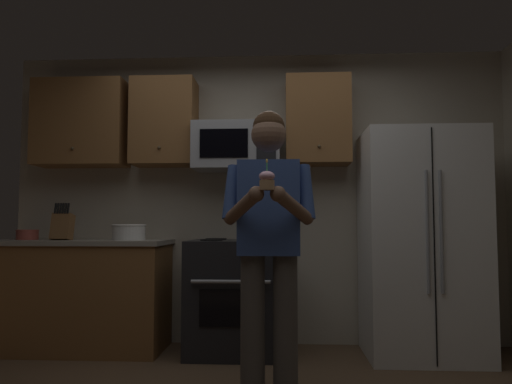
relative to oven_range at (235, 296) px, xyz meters
name	(u,v)px	position (x,y,z in m)	size (l,w,h in m)	color
wall_back	(256,197)	(0.15, 0.39, 0.84)	(4.40, 0.10, 2.60)	#B7AD99
oven_range	(235,296)	(0.00, 0.00, 0.00)	(0.76, 0.70, 0.93)	black
microwave	(237,147)	(0.00, 0.12, 1.26)	(0.74, 0.41, 0.40)	#9EA0A5
refrigerator	(420,243)	(1.50, -0.04, 0.44)	(0.90, 0.75, 1.80)	white
cabinet_row_upper	(173,123)	(-0.57, 0.17, 1.49)	(2.78, 0.36, 0.76)	brown
counter_left	(82,295)	(-1.30, 0.02, 0.00)	(1.44, 0.66, 0.92)	brown
knife_block	(62,226)	(-1.46, -0.03, 0.58)	(0.16, 0.15, 0.32)	brown
bowl_large_white	(129,232)	(-0.90, -0.01, 0.53)	(0.28, 0.28, 0.13)	white
bowl_small_colored	(27,234)	(-1.80, 0.05, 0.50)	(0.19, 0.19, 0.09)	#B24C3F
person	(269,233)	(0.31, -1.04, 0.53)	(0.60, 0.48, 1.76)	#4C4742
cupcake	(267,180)	(0.31, -1.37, 0.83)	(0.09, 0.09, 0.17)	#A87F56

